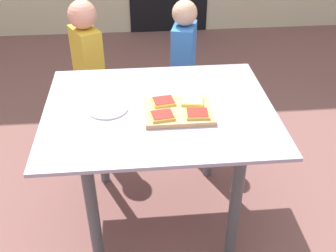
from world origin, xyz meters
TOP-DOWN VIEW (x-y plane):
  - ground_plane at (0.00, 0.00)m, footprint 16.00×16.00m
  - dining_table at (0.00, 0.00)m, footprint 1.12×0.89m
  - cutting_board at (0.09, -0.06)m, footprint 0.32×0.26m
  - pizza_slice_near_left at (0.01, -0.12)m, footprint 0.12×0.10m
  - pizza_slice_near_right at (0.17, -0.12)m, footprint 0.11×0.10m
  - pizza_slice_far_left at (0.02, 0.01)m, footprint 0.12×0.10m
  - pizza_slice_far_right at (0.16, -0.00)m, footprint 0.12×0.10m
  - plate_white_left at (-0.25, 0.01)m, footprint 0.20×0.20m
  - child_left at (-0.42, 0.83)m, footprint 0.23×0.28m
  - child_right at (0.23, 0.82)m, footprint 0.20×0.27m

SIDE VIEW (x-z plane):
  - ground_plane at x=0.00m, z-range 0.00..0.00m
  - child_right at x=0.23m, z-range 0.07..1.08m
  - child_left at x=-0.42m, z-range 0.08..1.11m
  - dining_table at x=0.00m, z-range 0.23..0.98m
  - plate_white_left at x=-0.25m, z-range 0.74..0.75m
  - cutting_board at x=0.09m, z-range 0.74..0.76m
  - pizza_slice_near_left at x=0.01m, z-range 0.76..0.78m
  - pizza_slice_near_right at x=0.17m, z-range 0.76..0.78m
  - pizza_slice_far_left at x=0.02m, z-range 0.76..0.78m
  - pizza_slice_far_right at x=0.16m, z-range 0.76..0.78m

